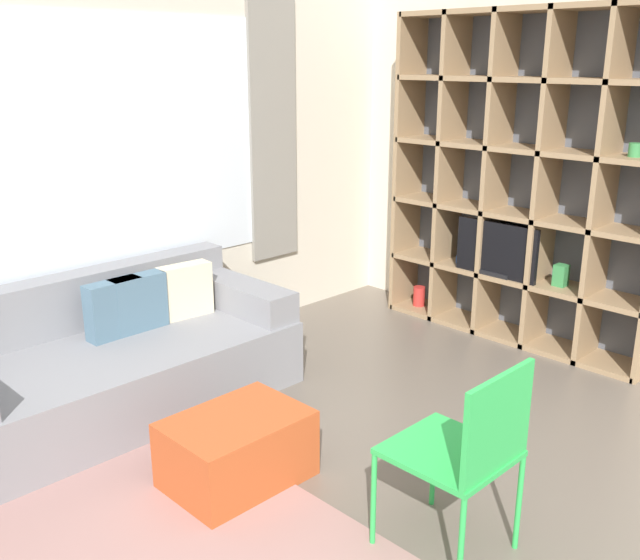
# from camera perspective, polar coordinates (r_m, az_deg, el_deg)

# --- Properties ---
(wall_back) EXTENTS (6.97, 0.11, 2.70)m
(wall_back) POSITION_cam_1_polar(r_m,az_deg,el_deg) (4.53, -21.38, 8.25)
(wall_back) COLOR beige
(wall_back) RESTS_ON ground_plane
(wall_right) EXTENTS (0.07, 4.57, 2.70)m
(wall_right) POSITION_cam_1_polar(r_m,az_deg,el_deg) (5.31, 18.33, 9.66)
(wall_right) COLOR beige
(wall_right) RESTS_ON ground_plane
(shelving_unit) EXTENTS (0.35, 2.04, 2.30)m
(shelving_unit) POSITION_cam_1_polar(r_m,az_deg,el_deg) (5.25, 15.90, 7.40)
(shelving_unit) COLOR #515660
(shelving_unit) RESTS_ON ground_plane
(couch_main) EXTENTS (2.09, 0.99, 0.74)m
(couch_main) POSITION_cam_1_polar(r_m,az_deg,el_deg) (4.37, -16.41, -6.29)
(couch_main) COLOR gray
(couch_main) RESTS_ON ground_plane
(ottoman) EXTENTS (0.66, 0.47, 0.35)m
(ottoman) POSITION_cam_1_polar(r_m,az_deg,el_deg) (3.56, -6.66, -13.32)
(ottoman) COLOR #B74C23
(ottoman) RESTS_ON ground_plane
(folding_chair) EXTENTS (0.44, 0.46, 0.86)m
(folding_chair) POSITION_cam_1_polar(r_m,az_deg,el_deg) (2.95, 11.77, -12.86)
(folding_chair) COLOR green
(folding_chair) RESTS_ON ground_plane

